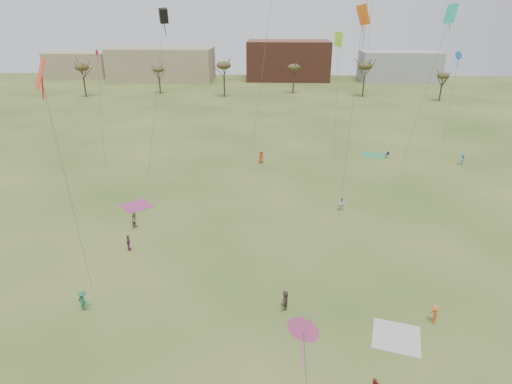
{
  "coord_description": "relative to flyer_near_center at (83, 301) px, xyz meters",
  "views": [
    {
      "loc": [
        1.78,
        -23.63,
        20.68
      ],
      "look_at": [
        0.0,
        12.0,
        5.5
      ],
      "focal_mm": 29.95,
      "sensor_mm": 36.0,
      "label": 1
    }
  ],
  "objects": [
    {
      "name": "building_tan_west",
      "position": [
        -52.61,
        120.27,
        3.19
      ],
      "size": [
        20.0,
        12.0,
        8.0
      ],
      "primitive_type": "cube",
      "color": "#937F60",
      "rests_on": "ground"
    },
    {
      "name": "spectator_mid_d",
      "position": [
        0.56,
        8.7,
        -0.03
      ],
      "size": [
        0.46,
        0.94,
        1.55
      ],
      "primitive_type": "imported",
      "rotation": [
        0.0,
        0.0,
        1.66
      ],
      "color": "#82366B",
      "rests_on": "ground"
    },
    {
      "name": "kites_aloft",
      "position": [
        8.75,
        24.63,
        17.59
      ],
      "size": [
        60.24,
        50.59,
        24.01
      ],
      "color": "red",
      "rests_on": "ground"
    },
    {
      "name": "building_brick",
      "position": [
        17.39,
        118.27,
        5.19
      ],
      "size": [
        26.0,
        16.0,
        12.0
      ],
      "primitive_type": "cube",
      "color": "brown",
      "rests_on": "ground"
    },
    {
      "name": "radio_tower",
      "position": [
        42.39,
        123.27,
        18.4
      ],
      "size": [
        1.51,
        1.72,
        41.0
      ],
      "color": "#9EA3A8",
      "rests_on": "ground"
    },
    {
      "name": "blanket_plum",
      "position": [
        -1.78,
        18.41,
        -0.81
      ],
      "size": [
        4.18,
        4.18,
        0.03
      ],
      "primitive_type": "cube",
      "rotation": [
        0.0,
        0.0,
        2.29
      ],
      "color": "#A53275",
      "rests_on": "ground"
    },
    {
      "name": "flyer_near_center",
      "position": [
        0.0,
        0.0,
        0.0
      ],
      "size": [
        1.2,
        0.96,
        1.62
      ],
      "primitive_type": "imported",
      "rotation": [
        0.0,
        0.0,
        2.75
      ],
      "color": "#256F45",
      "rests_on": "ground"
    },
    {
      "name": "blanket_olive",
      "position": [
        29.16,
        38.71,
        -0.81
      ],
      "size": [
        3.73,
        3.73,
        0.03
      ],
      "primitive_type": "cube",
      "rotation": [
        0.0,
        0.0,
        1.44
      ],
      "color": "#328B52",
      "rests_on": "ground"
    },
    {
      "name": "flyer_mid_b",
      "position": [
        25.69,
        -0.13,
        -0.1
      ],
      "size": [
        0.65,
        0.98,
        1.43
      ],
      "primitive_type": "imported",
      "rotation": [
        0.0,
        0.0,
        4.84
      ],
      "color": "orange",
      "rests_on": "ground"
    },
    {
      "name": "building_tan",
      "position": [
        -22.61,
        113.27,
        4.19
      ],
      "size": [
        32.0,
        14.0,
        10.0
      ],
      "primitive_type": "cube",
      "color": "#937F60",
      "rests_on": "ground"
    },
    {
      "name": "camp_chair_right",
      "position": [
        31.06,
        37.78,
        -0.55
      ],
      "size": [
        0.68,
        0.66,
        0.87
      ],
      "rotation": [
        0.0,
        0.0,
        5.06
      ],
      "color": "#151E3A",
      "rests_on": "ground"
    },
    {
      "name": "spectator_fore_b",
      "position": [
        -0.24,
        13.21,
        0.03
      ],
      "size": [
        0.86,
        0.97,
        1.68
      ],
      "primitive_type": "imported",
      "rotation": [
        0.0,
        0.0,
        1.26
      ],
      "color": "#816852",
      "rests_on": "ground"
    },
    {
      "name": "tree_line",
      "position": [
        9.55,
        77.39,
        6.28
      ],
      "size": [
        117.44,
        49.32,
        8.91
      ],
      "color": "#3A2B1E",
      "rests_on": "ground"
    },
    {
      "name": "flyer_far_c",
      "position": [
        41.21,
        34.95,
        -0.0
      ],
      "size": [
        1.0,
        1.2,
        1.61
      ],
      "primitive_type": "imported",
      "rotation": [
        0.0,
        0.0,
        4.25
      ],
      "color": "#2263A0",
      "rests_on": "ground"
    },
    {
      "name": "ground",
      "position": [
        12.39,
        -1.73,
        -0.81
      ],
      "size": [
        260.0,
        260.0,
        0.0
      ],
      "primitive_type": "plane",
      "color": "#305019",
      "rests_on": "ground"
    },
    {
      "name": "building_grey",
      "position": [
        52.39,
        116.27,
        3.69
      ],
      "size": [
        24.0,
        12.0,
        9.0
      ],
      "primitive_type": "cube",
      "color": "gray",
      "rests_on": "ground"
    },
    {
      "name": "spectator_mid_e",
      "position": [
        21.61,
        18.42,
        0.05
      ],
      "size": [
        0.95,
        0.81,
        1.72
      ],
      "primitive_type": "imported",
      "rotation": [
        0.0,
        0.0,
        6.08
      ],
      "color": "silver",
      "rests_on": "ground"
    },
    {
      "name": "spectator_fore_c",
      "position": [
        15.05,
        0.89,
        -0.04
      ],
      "size": [
        0.65,
        1.48,
        1.55
      ],
      "primitive_type": "imported",
      "rotation": [
        0.0,
        0.0,
        4.57
      ],
      "color": "brown",
      "rests_on": "ground"
    },
    {
      "name": "blanket_cream",
      "position": [
        22.67,
        -1.84,
        -0.81
      ],
      "size": [
        3.87,
        3.87,
        0.03
      ],
      "primitive_type": "cube",
      "rotation": [
        0.0,
        0.0,
        1.31
      ],
      "color": "beige",
      "rests_on": "ground"
    },
    {
      "name": "flyer_far_b",
      "position": [
        11.95,
        34.26,
        0.09
      ],
      "size": [
        1.05,
        0.95,
        1.8
      ],
      "primitive_type": "imported",
      "rotation": [
        0.0,
        0.0,
        0.56
      ],
      "color": "#AF421E",
      "rests_on": "ground"
    }
  ]
}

